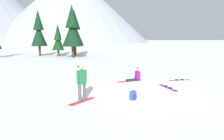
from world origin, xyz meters
TOP-DOWN VIEW (x-y plane):
  - ground_plane at (0.00, 0.00)m, footprint 800.00×800.00m
  - snowboarder_foreground at (-3.27, -1.14)m, footprint 1.38×1.24m
  - snowboarder_midground at (0.82, 2.93)m, footprint 1.83×0.84m
  - loose_snowboard_far_spare at (3.95, 2.30)m, footprint 1.71×0.29m
  - loose_snowboard_near_left at (2.07, 0.43)m, footprint 0.44×1.92m
  - backpack_blue at (-0.77, -1.38)m, footprint 0.38×0.37m
  - pine_tree_twin at (-3.21, 21.88)m, footprint 3.22×3.22m
  - pine_tree_short at (-5.74, 28.07)m, footprint 1.88×1.88m
  - pine_tree_young at (-5.65, 25.20)m, footprint 2.05×2.05m
  - pine_tree_leaning at (-2.71, 26.40)m, footprint 3.19×3.19m
  - pine_tree_tall at (-8.86, 26.52)m, footprint 2.71×2.71m
  - peak_central_summit at (-0.36, 160.62)m, footprint 124.50×124.50m

SIDE VIEW (x-z plane):
  - ground_plane at x=0.00m, z-range 0.00..0.00m
  - loose_snowboard_near_left at x=2.07m, z-range -0.02..0.07m
  - loose_snowboard_far_spare at x=3.95m, z-range -0.02..0.07m
  - backpack_blue at x=-0.77m, z-range -0.02..0.45m
  - snowboarder_midground at x=0.82m, z-range -0.15..0.83m
  - snowboarder_foreground at x=-3.27m, z-range 0.05..1.85m
  - pine_tree_young at x=-5.65m, z-range 0.22..5.06m
  - pine_tree_short at x=-5.74m, z-range 0.25..5.93m
  - pine_tree_tall at x=-8.86m, z-range 0.35..8.26m
  - pine_tree_leaning at x=-2.71m, z-range 0.37..8.49m
  - pine_tree_twin at x=-3.21m, z-range 0.37..8.63m
  - peak_central_summit at x=-0.36m, z-range 1.29..58.90m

